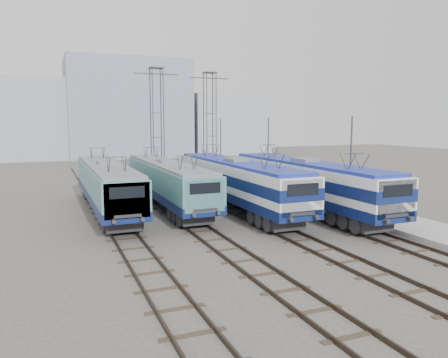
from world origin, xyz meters
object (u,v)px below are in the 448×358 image
locomotive_far_left (107,183)px  catenary_tower_east (210,121)px  mast_mid (268,155)px  locomotive_center_right (237,180)px  locomotive_center_left (167,181)px  locomotive_far_right (306,181)px  mast_front (350,167)px  catenary_tower_west (157,121)px  safety_cone (396,217)px  mast_rear (221,148)px

locomotive_far_left → catenary_tower_east: (13.25, 14.12, 4.45)m
mast_mid → locomotive_center_right: bearing=-132.0°
locomotive_center_left → locomotive_far_right: locomotive_far_right is taller
locomotive_center_left → mast_front: 13.43m
catenary_tower_west → safety_cone: size_ratio=22.20×
locomotive_far_right → mast_mid: (1.85, 9.33, 1.15)m
locomotive_center_right → locomotive_far_right: locomotive_far_right is taller
locomotive_center_left → mast_mid: 11.71m
locomotive_center_right → mast_mid: size_ratio=2.62×
mast_front → mast_mid: size_ratio=1.00×
mast_front → mast_rear: 24.00m
mast_front → safety_cone: mast_front is taller
catenary_tower_west → mast_rear: bearing=24.9°
locomotive_center_right → locomotive_far_right: size_ratio=0.99×
mast_rear → locomotive_center_left: bearing=-123.8°
catenary_tower_west → mast_rear: 9.99m
locomotive_far_left → catenary_tower_east: catenary_tower_east is taller
locomotive_far_left → safety_cone: size_ratio=32.40×
locomotive_far_left → safety_cone: bearing=-33.8°
locomotive_far_right → locomotive_far_left: bearing=158.9°
catenary_tower_east → mast_front: size_ratio=1.71×
locomotive_far_left → locomotive_center_left: locomotive_far_left is taller
locomotive_center_right → mast_rear: size_ratio=2.62×
mast_front → locomotive_center_left: bearing=144.3°
locomotive_center_left → catenary_tower_west: 13.19m
locomotive_far_right → mast_rear: bearing=85.0°
locomotive_center_left → safety_cone: locomotive_center_left is taller
mast_front → locomotive_center_right: bearing=142.1°
locomotive_center_left → mast_mid: mast_mid is taller
locomotive_far_right → mast_front: bearing=-55.2°
catenary_tower_west → mast_front: 22.00m
catenary_tower_east → mast_rear: catenary_tower_east is taller
safety_cone → mast_mid: bearing=94.4°
catenary_tower_east → mast_front: catenary_tower_east is taller
locomotive_far_right → catenary_tower_west: catenary_tower_west is taller
catenary_tower_west → catenary_tower_east: same height
catenary_tower_west → catenary_tower_east: 6.80m
catenary_tower_west → mast_front: bearing=-66.7°
mast_mid → locomotive_far_right: bearing=-101.2°
locomotive_far_right → mast_mid: mast_mid is taller
locomotive_center_left → catenary_tower_west: bearing=79.6°
locomotive_far_left → catenary_tower_west: catenary_tower_west is taller
catenary_tower_west → locomotive_center_right: bearing=-81.5°
locomotive_center_right → catenary_tower_east: catenary_tower_east is taller
catenary_tower_west → mast_mid: (8.60, -8.00, -3.14)m
mast_front → mast_rear: (0.00, 24.00, 0.00)m
mast_rear → safety_cone: bearing=-87.5°
locomotive_far_right → catenary_tower_east: bearing=90.7°
mast_mid → locomotive_far_left: bearing=-165.0°
catenary_tower_east → locomotive_far_right: bearing=-89.3°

